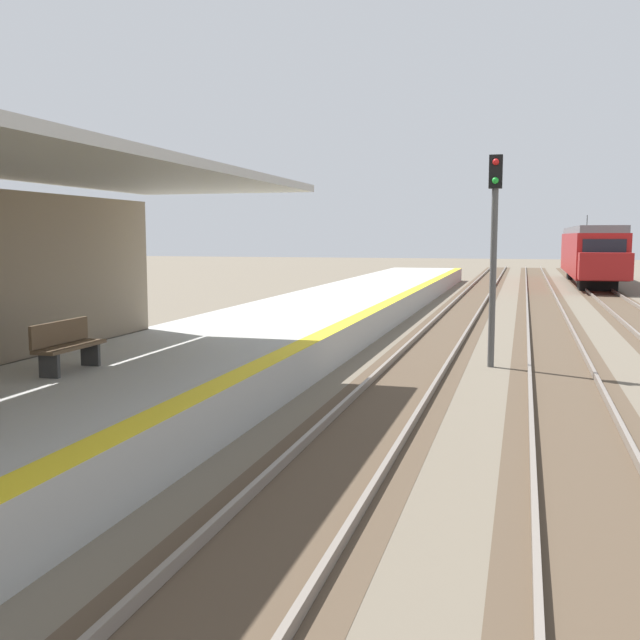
{
  "coord_description": "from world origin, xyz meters",
  "views": [
    {
      "loc": [
        4.37,
        1.52,
        3.25
      ],
      "look_at": [
        1.69,
        11.13,
        2.1
      ],
      "focal_mm": 41.05,
      "sensor_mm": 36.0,
      "label": 1
    }
  ],
  "objects": [
    {
      "name": "track_pair_nearest_platform",
      "position": [
        1.9,
        20.0,
        0.05
      ],
      "size": [
        2.34,
        120.0,
        0.16
      ],
      "color": "#4C3D2D",
      "rests_on": "ground"
    },
    {
      "name": "station_platform",
      "position": [
        -2.5,
        16.0,
        0.45
      ],
      "size": [
        5.0,
        80.0,
        0.91
      ],
      "color": "#A8A8A3",
      "rests_on": "ground"
    },
    {
      "name": "platform_bench",
      "position": [
        -3.25,
        12.44,
        1.37
      ],
      "size": [
        0.45,
        1.6,
        0.88
      ],
      "color": "brown",
      "rests_on": "station_platform"
    },
    {
      "name": "approaching_train",
      "position": [
        8.7,
        54.09,
        2.18
      ],
      "size": [
        2.93,
        19.6,
        4.76
      ],
      "color": "maroon",
      "rests_on": "ground"
    },
    {
      "name": "track_pair_middle",
      "position": [
        5.3,
        20.0,
        0.05
      ],
      "size": [
        2.34,
        120.0,
        0.16
      ],
      "color": "#4C3D2D",
      "rests_on": "ground"
    },
    {
      "name": "rail_signal_post",
      "position": [
        3.65,
        20.0,
        3.19
      ],
      "size": [
        0.32,
        0.34,
        5.2
      ],
      "color": "#4C4C4C",
      "rests_on": "ground"
    }
  ]
}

